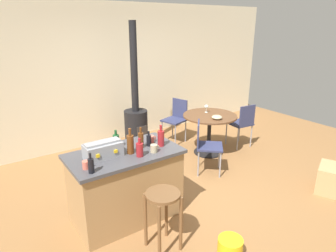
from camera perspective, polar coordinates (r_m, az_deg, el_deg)
ground_plane at (r=4.55m, az=4.27°, el=-11.30°), size 8.80×8.80×0.00m
back_wall at (r=6.06m, az=-10.03°, el=9.82°), size 8.00×0.10×2.70m
kitchen_island at (r=3.70m, az=-8.10°, el=-11.24°), size 1.31×0.73×0.88m
wooden_stool at (r=3.17m, az=-0.98°, el=-15.43°), size 0.36×0.36×0.68m
dining_table at (r=5.44m, az=8.01°, el=0.36°), size 0.97×0.97×0.74m
folding_chair_near at (r=5.96m, az=1.58°, el=1.70°), size 0.49×0.49×0.87m
folding_chair_far at (r=4.74m, az=7.23°, el=-3.34°), size 0.56×0.56×0.85m
folding_chair_left at (r=5.85m, az=14.12°, el=0.75°), size 0.44×0.44×0.87m
wood_stove at (r=5.64m, az=-6.20°, el=1.15°), size 0.44×0.45×2.36m
toolbox at (r=3.38m, az=-12.42°, el=-4.49°), size 0.42×0.22×0.19m
bottle_0 at (r=3.42m, az=-7.28°, el=-3.43°), size 0.08×0.08×0.30m
bottle_1 at (r=3.56m, az=-5.25°, el=-2.69°), size 0.06×0.06×0.26m
bottle_2 at (r=3.60m, az=-1.38°, el=-2.32°), size 0.08×0.08×0.27m
bottle_3 at (r=3.62m, az=-3.72°, el=-2.74°), size 0.06×0.06×0.19m
bottle_4 at (r=3.61m, az=-9.97°, el=-2.84°), size 0.07×0.07×0.22m
bottle_5 at (r=3.07m, az=-14.63°, el=-7.34°), size 0.06×0.06×0.21m
bottle_6 at (r=3.34m, az=-5.49°, el=-4.51°), size 0.08×0.08×0.22m
cup_0 at (r=3.19m, az=-15.50°, el=-7.22°), size 0.11×0.07×0.09m
cup_1 at (r=3.45m, az=-2.72°, el=-4.34°), size 0.12×0.08×0.09m
cup_2 at (r=3.74m, az=-3.29°, el=-2.50°), size 0.12×0.08×0.08m
wine_glass at (r=5.52m, az=7.40°, el=3.70°), size 0.07×0.07×0.14m
serving_bowl at (r=5.16m, az=9.42°, el=1.69°), size 0.18×0.18×0.07m
cardboard_box at (r=4.91m, az=28.56°, el=-8.83°), size 0.54×0.44×0.38m
plastic_bucket at (r=3.35m, az=11.86°, el=-22.12°), size 0.26×0.26×0.23m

